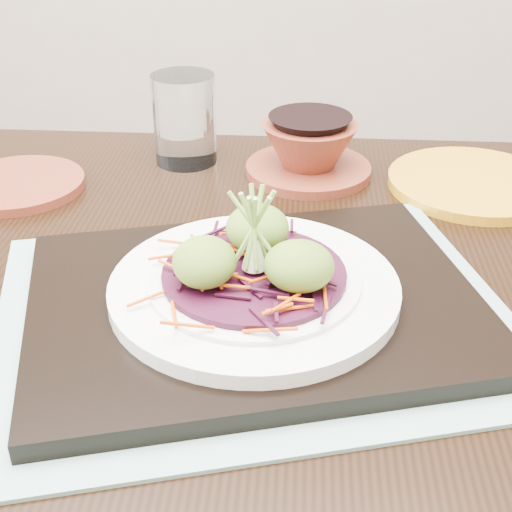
# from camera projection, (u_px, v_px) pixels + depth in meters

# --- Properties ---
(dining_table) EXTENTS (1.25, 0.84, 0.77)m
(dining_table) POSITION_uv_depth(u_px,v_px,m) (257.00, 388.00, 0.69)
(dining_table) COLOR black
(dining_table) RESTS_ON ground
(placemat) EXTENTS (0.52, 0.45, 0.00)m
(placemat) POSITION_uv_depth(u_px,v_px,m) (254.00, 313.00, 0.62)
(placemat) COLOR gray
(placemat) RESTS_ON dining_table
(serving_tray) EXTENTS (0.45, 0.38, 0.02)m
(serving_tray) POSITION_uv_depth(u_px,v_px,m) (254.00, 303.00, 0.62)
(serving_tray) COLOR black
(serving_tray) RESTS_ON placemat
(white_plate) EXTENTS (0.25, 0.25, 0.02)m
(white_plate) POSITION_uv_depth(u_px,v_px,m) (254.00, 286.00, 0.61)
(white_plate) COLOR silver
(white_plate) RESTS_ON serving_tray
(cabbage_bed) EXTENTS (0.16, 0.16, 0.01)m
(cabbage_bed) POSITION_uv_depth(u_px,v_px,m) (254.00, 274.00, 0.60)
(cabbage_bed) COLOR #370B1F
(cabbage_bed) RESTS_ON white_plate
(carrot_julienne) EXTENTS (0.19, 0.19, 0.01)m
(carrot_julienne) POSITION_uv_depth(u_px,v_px,m) (254.00, 266.00, 0.60)
(carrot_julienne) COLOR #C34203
(carrot_julienne) RESTS_ON cabbage_bed
(guacamole_scoops) EXTENTS (0.14, 0.12, 0.04)m
(guacamole_scoops) POSITION_uv_depth(u_px,v_px,m) (254.00, 252.00, 0.59)
(guacamole_scoops) COLOR #567723
(guacamole_scoops) RESTS_ON cabbage_bed
(scallion_garnish) EXTENTS (0.06, 0.06, 0.09)m
(scallion_garnish) POSITION_uv_depth(u_px,v_px,m) (254.00, 231.00, 0.58)
(scallion_garnish) COLOR #80B347
(scallion_garnish) RESTS_ON cabbage_bed
(terracotta_side_plate) EXTENTS (0.20, 0.20, 0.01)m
(terracotta_side_plate) POSITION_uv_depth(u_px,v_px,m) (18.00, 184.00, 0.85)
(terracotta_side_plate) COLOR maroon
(terracotta_side_plate) RESTS_ON dining_table
(water_glass) EXTENTS (0.10, 0.10, 0.11)m
(water_glass) POSITION_uv_depth(u_px,v_px,m) (185.00, 119.00, 0.89)
(water_glass) COLOR white
(water_glass) RESTS_ON dining_table
(terracotta_bowl_set) EXTENTS (0.16, 0.16, 0.06)m
(terracotta_bowl_set) POSITION_uv_depth(u_px,v_px,m) (309.00, 152.00, 0.87)
(terracotta_bowl_set) COLOR maroon
(terracotta_bowl_set) RESTS_ON dining_table
(yellow_plate) EXTENTS (0.25, 0.25, 0.01)m
(yellow_plate) POSITION_uv_depth(u_px,v_px,m) (473.00, 183.00, 0.85)
(yellow_plate) COLOR #B77B14
(yellow_plate) RESTS_ON dining_table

